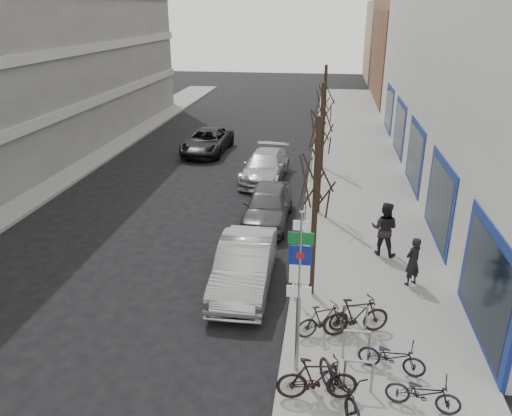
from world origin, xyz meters
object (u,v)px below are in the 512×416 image
(parked_car_mid, at_px, (268,205))
(tree_near, at_px, (317,167))
(tree_mid, at_px, (322,119))
(pedestrian_far, at_px, (384,228))
(bike_far_inner, at_px, (356,316))
(bike_near_right, at_px, (317,378))
(bike_near_left, at_px, (340,382))
(bike_mid_inner, at_px, (323,319))
(meter_mid, at_px, (306,208))
(meter_front, at_px, (296,278))
(lane_car, at_px, (207,141))
(pedestrian_near, at_px, (413,261))
(bike_far_curb, at_px, (424,390))
(highway_sign_pole, at_px, (299,285))
(meter_back, at_px, (312,166))
(parked_car_back, at_px, (265,166))
(bike_rack, at_px, (357,341))
(bike_mid_curb, at_px, (392,354))
(tree_far, at_px, (325,93))

(parked_car_mid, bearing_deg, tree_near, -69.47)
(tree_mid, xyz_separation_m, pedestrian_far, (2.34, -3.55, -2.98))
(bike_far_inner, bearing_deg, bike_near_right, 140.69)
(bike_near_left, height_order, parked_car_mid, parked_car_mid)
(bike_mid_inner, bearing_deg, meter_mid, -21.23)
(meter_front, relative_size, lane_car, 0.25)
(pedestrian_near, bearing_deg, bike_far_curb, 46.36)
(bike_near_left, height_order, bike_far_curb, bike_near_left)
(parked_car_mid, bearing_deg, bike_near_left, -73.83)
(tree_near, distance_m, lane_car, 17.26)
(highway_sign_pole, xyz_separation_m, parked_car_mid, (-1.79, 9.02, -1.71))
(bike_mid_inner, distance_m, parked_car_mid, 7.89)
(meter_back, bearing_deg, tree_near, -87.55)
(bike_mid_inner, distance_m, pedestrian_near, 4.00)
(bike_near_left, bearing_deg, tree_mid, 68.68)
(tree_near, relative_size, parked_car_back, 1.12)
(bike_near_right, xyz_separation_m, bike_far_curb, (2.24, 0.04, -0.07))
(bike_far_curb, height_order, lane_car, lane_car)
(bike_rack, bearing_deg, tree_mid, 97.28)
(bike_near_left, relative_size, bike_mid_inner, 1.30)
(meter_back, relative_size, bike_mid_curb, 0.81)
(tree_mid, height_order, bike_mid_curb, tree_mid)
(meter_back, bearing_deg, lane_car, 142.48)
(bike_far_inner, bearing_deg, parked_car_mid, 4.56)
(tree_mid, relative_size, pedestrian_far, 2.83)
(pedestrian_near, distance_m, pedestrian_far, 2.10)
(tree_far, relative_size, bike_far_inner, 3.03)
(tree_near, height_order, tree_far, same)
(tree_far, height_order, meter_back, tree_far)
(tree_far, relative_size, pedestrian_far, 2.83)
(bike_rack, relative_size, tree_near, 0.41)
(pedestrian_far, bearing_deg, bike_mid_inner, 85.89)
(meter_mid, distance_m, parked_car_mid, 1.63)
(meter_mid, xyz_separation_m, lane_car, (-6.45, 10.45, -0.21))
(parked_car_back, bearing_deg, pedestrian_near, -55.87)
(bike_far_curb, bearing_deg, tree_mid, 24.00)
(pedestrian_near, bearing_deg, highway_sign_pole, 15.84)
(tree_far, xyz_separation_m, bike_far_curb, (2.54, -17.34, -3.48))
(meter_mid, relative_size, bike_far_curb, 0.81)
(tree_near, distance_m, meter_mid, 5.95)
(bike_mid_curb, xyz_separation_m, bike_mid_inner, (-1.62, 1.20, -0.02))
(bike_far_curb, height_order, bike_far_inner, bike_far_inner)
(bike_rack, relative_size, bike_mid_curb, 1.44)
(tree_near, distance_m, parked_car_back, 11.73)
(highway_sign_pole, distance_m, parked_car_mid, 9.35)
(bike_far_curb, bearing_deg, bike_mid_inner, 53.58)
(bike_rack, distance_m, meter_mid, 8.07)
(bike_near_right, bearing_deg, bike_rack, -39.66)
(bike_near_right, height_order, bike_mid_curb, bike_near_right)
(bike_rack, height_order, meter_front, meter_front)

